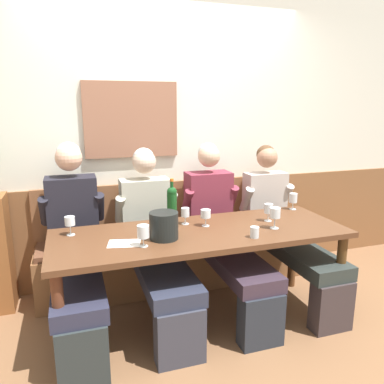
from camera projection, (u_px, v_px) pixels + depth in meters
name	position (u px, v px, depth m)	size (l,w,h in m)	color
ground_plane	(207.00, 334.00, 2.74)	(6.80, 6.80, 0.02)	brown
room_wall_back	(167.00, 130.00, 3.43)	(6.80, 0.12, 2.80)	silver
wood_wainscot_panel	(170.00, 229.00, 3.59)	(6.80, 0.03, 0.93)	brown
wall_bench	(176.00, 255.00, 3.44)	(2.42, 0.42, 0.94)	brown
dining_table	(201.00, 242.00, 2.72)	(2.12, 0.76, 0.74)	#54321E
person_center_right_seat	(75.00, 238.00, 2.79)	(0.50, 1.23, 1.35)	#272E2F
person_center_left_seat	(154.00, 236.00, 2.95)	(0.52, 1.22, 1.28)	#333542
person_left_seat	(221.00, 226.00, 3.14)	(0.50, 1.23, 1.30)	#232932
person_right_seat	(284.00, 224.00, 3.29)	(0.50, 1.22, 1.26)	#362D2F
ice_bucket	(164.00, 226.00, 2.53)	(0.20, 0.20, 0.19)	black
wine_bottle_amber_mid	(172.00, 203.00, 2.89)	(0.08, 0.08, 0.34)	#14431A
wine_glass_left_end	(70.00, 222.00, 2.60)	(0.07, 0.07, 0.14)	silver
wine_glass_by_bottle	(293.00, 199.00, 3.24)	(0.07, 0.07, 0.14)	silver
wine_glass_mid_left	(268.00, 209.00, 2.91)	(0.07, 0.07, 0.14)	silver
wine_glass_right_end	(185.00, 213.00, 2.84)	(0.06, 0.06, 0.13)	silver
wine_glass_center_rear	(143.00, 232.00, 2.39)	(0.08, 0.08, 0.14)	silver
wine_glass_center_front	(275.00, 214.00, 2.73)	(0.08, 0.08, 0.16)	silver
wine_glass_near_bucket	(206.00, 215.00, 2.79)	(0.08, 0.08, 0.13)	silver
water_tumbler_right	(255.00, 232.00, 2.56)	(0.06, 0.06, 0.08)	silver
tasting_sheet_left_guest	(124.00, 243.00, 2.46)	(0.21, 0.15, 0.00)	white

